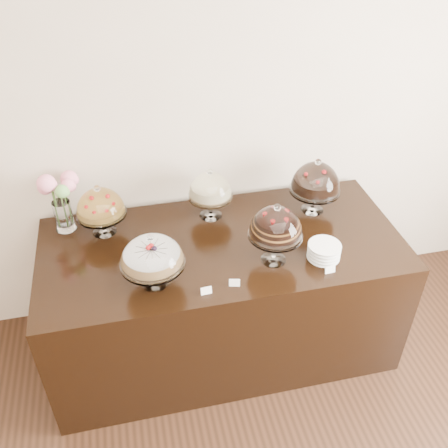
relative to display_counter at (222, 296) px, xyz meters
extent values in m
cube|color=beige|center=(0.14, 0.55, 1.05)|extent=(5.00, 0.04, 3.00)
cube|color=black|center=(0.00, 0.00, 0.00)|extent=(2.20, 1.00, 0.90)
cone|color=white|center=(-0.44, -0.26, 0.46)|extent=(0.15, 0.15, 0.02)
cylinder|color=white|center=(-0.44, -0.26, 0.53)|extent=(0.03, 0.03, 0.12)
cylinder|color=white|center=(-0.44, -0.26, 0.60)|extent=(0.35, 0.35, 0.01)
cylinder|color=#AF834D|center=(-0.44, -0.26, 0.63)|extent=(0.29, 0.29, 0.06)
sphere|color=red|center=(-0.36, -0.24, 0.67)|extent=(0.02, 0.02, 0.02)
sphere|color=red|center=(-0.50, -0.21, 0.67)|extent=(0.02, 0.02, 0.02)
sphere|color=red|center=(-0.45, -0.34, 0.67)|extent=(0.02, 0.02, 0.02)
sphere|color=white|center=(-0.44, -0.26, 0.76)|extent=(0.04, 0.04, 0.04)
cone|color=white|center=(0.26, -0.22, 0.46)|extent=(0.15, 0.15, 0.02)
cylinder|color=white|center=(0.26, -0.22, 0.55)|extent=(0.03, 0.03, 0.16)
cylinder|color=white|center=(0.26, -0.22, 0.64)|extent=(0.31, 0.31, 0.01)
cylinder|color=black|center=(0.26, -0.22, 0.69)|extent=(0.22, 0.22, 0.10)
sphere|color=red|center=(0.32, -0.20, 0.75)|extent=(0.02, 0.02, 0.02)
sphere|color=red|center=(0.26, -0.16, 0.75)|extent=(0.02, 0.02, 0.02)
sphere|color=red|center=(0.20, -0.20, 0.75)|extent=(0.02, 0.02, 0.02)
sphere|color=red|center=(0.22, -0.26, 0.75)|extent=(0.02, 0.02, 0.02)
sphere|color=red|center=(0.29, -0.27, 0.75)|extent=(0.02, 0.02, 0.02)
sphere|color=white|center=(0.26, -0.22, 0.82)|extent=(0.04, 0.04, 0.04)
cone|color=white|center=(-0.01, 0.30, 0.46)|extent=(0.15, 0.15, 0.02)
cylinder|color=white|center=(-0.01, 0.30, 0.53)|extent=(0.03, 0.03, 0.12)
cylinder|color=white|center=(-0.01, 0.30, 0.60)|extent=(0.28, 0.28, 0.01)
cylinder|color=#F1E6BA|center=(-0.01, 0.30, 0.64)|extent=(0.24, 0.24, 0.07)
sphere|color=white|center=(-0.01, 0.30, 0.78)|extent=(0.04, 0.04, 0.04)
cone|color=white|center=(0.66, 0.21, 0.46)|extent=(0.15, 0.15, 0.02)
cylinder|color=white|center=(0.66, 0.21, 0.54)|extent=(0.03, 0.03, 0.13)
cylinder|color=white|center=(0.66, 0.21, 0.61)|extent=(0.33, 0.33, 0.01)
cylinder|color=black|center=(0.66, 0.21, 0.65)|extent=(0.26, 0.26, 0.07)
sphere|color=red|center=(0.73, 0.23, 0.69)|extent=(0.02, 0.02, 0.02)
sphere|color=red|center=(0.60, 0.26, 0.69)|extent=(0.02, 0.02, 0.02)
sphere|color=red|center=(0.64, 0.14, 0.69)|extent=(0.02, 0.02, 0.02)
sphere|color=white|center=(0.66, 0.21, 0.81)|extent=(0.04, 0.04, 0.04)
cone|color=white|center=(-0.69, 0.27, 0.46)|extent=(0.15, 0.15, 0.02)
cylinder|color=white|center=(-0.69, 0.27, 0.53)|extent=(0.03, 0.03, 0.11)
cylinder|color=white|center=(-0.69, 0.27, 0.59)|extent=(0.30, 0.30, 0.01)
cylinder|color=#B58535|center=(-0.69, 0.27, 0.62)|extent=(0.25, 0.25, 0.04)
sphere|color=red|center=(-0.63, 0.29, 0.65)|extent=(0.02, 0.02, 0.02)
sphere|color=red|center=(-0.68, 0.34, 0.65)|extent=(0.02, 0.02, 0.02)
sphere|color=red|center=(-0.74, 0.32, 0.65)|extent=(0.02, 0.02, 0.02)
sphere|color=red|center=(-0.76, 0.25, 0.65)|extent=(0.02, 0.02, 0.02)
sphere|color=red|center=(-0.71, 0.20, 0.65)|extent=(0.02, 0.02, 0.02)
sphere|color=red|center=(-0.64, 0.22, 0.65)|extent=(0.02, 0.02, 0.02)
sphere|color=white|center=(-0.69, 0.27, 0.77)|extent=(0.04, 0.04, 0.04)
cylinder|color=white|center=(-0.93, 0.36, 0.55)|extent=(0.11, 0.11, 0.20)
cylinder|color=#476B2D|center=(-0.89, 0.35, 0.63)|extent=(0.01, 0.01, 0.27)
sphere|color=pink|center=(-0.86, 0.35, 0.76)|extent=(0.08, 0.08, 0.08)
cylinder|color=#476B2D|center=(-0.89, 0.41, 0.61)|extent=(0.01, 0.01, 0.25)
sphere|color=pink|center=(-0.86, 0.47, 0.74)|extent=(0.10, 0.10, 0.10)
cylinder|color=#476B2D|center=(-0.96, 0.38, 0.61)|extent=(0.01, 0.01, 0.25)
sphere|color=pink|center=(-1.00, 0.40, 0.74)|extent=(0.09, 0.09, 0.09)
cylinder|color=#476B2D|center=(-0.95, 0.34, 0.65)|extent=(0.01, 0.01, 0.32)
sphere|color=pink|center=(-0.98, 0.33, 0.81)|extent=(0.11, 0.11, 0.11)
cylinder|color=#476B2D|center=(-0.91, 0.33, 0.63)|extent=(0.01, 0.01, 0.27)
sphere|color=#65A14E|center=(-0.90, 0.30, 0.76)|extent=(0.08, 0.08, 0.08)
cylinder|color=white|center=(0.55, -0.26, 0.45)|extent=(0.19, 0.19, 0.01)
cylinder|color=white|center=(0.55, -0.26, 0.47)|extent=(0.18, 0.18, 0.01)
cylinder|color=white|center=(0.55, -0.26, 0.48)|extent=(0.19, 0.19, 0.01)
cylinder|color=white|center=(0.55, -0.26, 0.49)|extent=(0.18, 0.18, 0.01)
cylinder|color=white|center=(0.55, -0.26, 0.50)|extent=(0.19, 0.19, 0.01)
cylinder|color=white|center=(0.55, -0.26, 0.51)|extent=(0.18, 0.18, 0.01)
cylinder|color=white|center=(0.55, -0.26, 0.52)|extent=(0.19, 0.19, 0.01)
cylinder|color=white|center=(0.55, -0.26, 0.53)|extent=(0.18, 0.18, 0.01)
cylinder|color=white|center=(0.55, -0.26, 0.54)|extent=(0.19, 0.19, 0.01)
cube|color=white|center=(-0.18, -0.40, 0.47)|extent=(0.06, 0.02, 0.04)
cube|color=white|center=(0.54, -0.39, 0.47)|extent=(0.06, 0.02, 0.04)
cube|color=white|center=(-0.01, -0.38, 0.47)|extent=(0.06, 0.03, 0.04)
camera|label=1|loc=(-0.50, -2.29, 2.36)|focal=40.00mm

